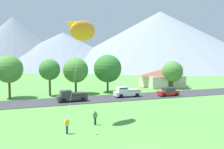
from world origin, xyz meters
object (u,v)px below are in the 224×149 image
tree_near_right (50,70)px  pickup_truck_charcoal_west_side (71,96)px  tree_right_of_center (172,71)px  watcher_person (95,118)px  tree_left_of_center (9,69)px  pickup_truck_white_east_side (126,92)px  tree_near_left (76,70)px  parked_car_red_west_end (168,92)px  soccer_ball (97,134)px  house_leftmost (162,78)px  tree_far_right (108,69)px  kite_flyer_with_kite (83,31)px

tree_near_right → pickup_truck_charcoal_west_side: 9.57m
tree_right_of_center → watcher_person: tree_right_of_center is taller
tree_left_of_center → tree_near_right: bearing=0.1°
pickup_truck_white_east_side → watcher_person: bearing=-124.2°
watcher_person → tree_near_left: bearing=82.7°
tree_left_of_center → pickup_truck_white_east_side: bearing=-18.0°
parked_car_red_west_end → soccer_ball: (-20.91, -18.79, -0.75)m
house_leftmost → tree_far_right: 17.32m
tree_left_of_center → parked_car_red_west_end: 31.56m
pickup_truck_charcoal_west_side → kite_flyer_with_kite: kite_flyer_with_kite is taller
tree_near_right → soccer_ball: size_ratio=31.27×
soccer_ball → pickup_truck_white_east_side: bearing=58.8°
parked_car_red_west_end → pickup_truck_white_east_side: pickup_truck_white_east_side is taller
tree_right_of_center → tree_far_right: tree_far_right is taller
pickup_truck_white_east_side → watcher_person: (-11.58, -17.03, -0.18)m
parked_car_red_west_end → watcher_person: bearing=-142.8°
tree_near_left → parked_car_red_west_end: (16.79, -9.62, -4.20)m
pickup_truck_charcoal_west_side → soccer_ball: 19.61m
pickup_truck_charcoal_west_side → tree_near_left: bearing=72.6°
house_leftmost → tree_near_left: 24.31m
tree_left_of_center → soccer_ball: bearing=-72.0°
pickup_truck_white_east_side → pickup_truck_charcoal_west_side: bearing=-174.3°
tree_right_of_center → kite_flyer_with_kite: kite_flyer_with_kite is taller
tree_right_of_center → soccer_ball: 40.77m
tree_right_of_center → tree_far_right: 17.25m
tree_right_of_center → parked_car_red_west_end: tree_right_of_center is taller
soccer_ball → watcher_person: bearing=75.4°
soccer_ball → house_leftmost: bearing=49.5°
parked_car_red_west_end → tree_near_left: bearing=150.2°
house_leftmost → soccer_ball: 43.02m
pickup_truck_charcoal_west_side → kite_flyer_with_kite: (-1.39, -14.14, 10.11)m
tree_near_right → pickup_truck_white_east_side: bearing=-26.7°
tree_near_right → tree_far_right: 12.77m
soccer_ball → tree_left_of_center: bearing=108.0°
tree_near_left → tree_right_of_center: (24.45, 0.39, -0.84)m
tree_near_right → soccer_ball: 28.19m
house_leftmost → tree_near_right: (-29.30, -4.98, 2.95)m
tree_near_right → kite_flyer_with_kite: size_ratio=0.60×
tree_far_right → tree_near_left: bearing=-179.8°
parked_car_red_west_end → kite_flyer_with_kite: 26.92m
parked_car_red_west_end → pickup_truck_charcoal_west_side: bearing=177.8°
parked_car_red_west_end → kite_flyer_with_kite: kite_flyer_with_kite is taller
watcher_person → soccer_ball: 3.83m
tree_near_right → parked_car_red_west_end: (22.30, -8.88, -4.46)m
tree_left_of_center → pickup_truck_charcoal_west_side: size_ratio=1.57×
house_leftmost → watcher_person: house_leftmost is taller
tree_near_left → watcher_person: bearing=-97.3°
tree_near_right → kite_flyer_with_kite: 23.05m
tree_near_left → tree_far_right: (7.24, 0.03, 0.22)m
watcher_person → tree_far_right: bearing=67.2°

